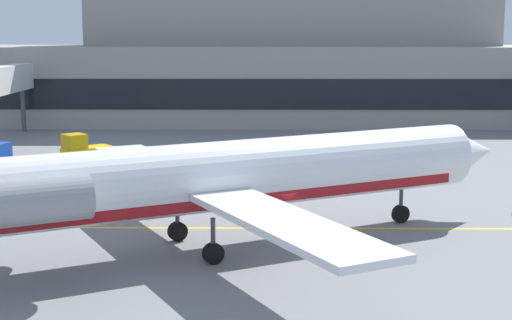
# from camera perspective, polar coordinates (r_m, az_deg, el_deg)

# --- Properties ---
(ground) EXTENTS (120.00, 120.00, 0.11)m
(ground) POSITION_cam_1_polar(r_m,az_deg,el_deg) (36.23, 0.92, -6.08)
(ground) COLOR slate
(terminal_building) EXTENTS (75.01, 13.06, 18.52)m
(terminal_building) POSITION_cam_1_polar(r_m,az_deg,el_deg) (81.86, 2.81, 7.83)
(terminal_building) COLOR gray
(terminal_building) RESTS_ON ground
(regional_jet) EXTENTS (30.09, 23.80, 9.43)m
(regional_jet) POSITION_cam_1_polar(r_m,az_deg,el_deg) (34.26, -3.38, -1.31)
(regional_jet) COLOR white
(regional_jet) RESTS_ON ground
(baggage_tug) EXTENTS (3.81, 3.69, 2.02)m
(baggage_tug) POSITION_cam_1_polar(r_m,az_deg,el_deg) (59.56, -12.61, 0.88)
(baggage_tug) COLOR #E5B20C
(baggage_tug) RESTS_ON ground
(pushback_tractor) EXTENTS (3.45, 2.44, 2.12)m
(pushback_tractor) POSITION_cam_1_polar(r_m,az_deg,el_deg) (61.69, 11.90, 1.24)
(pushback_tractor) COLOR silver
(pushback_tractor) RESTS_ON ground
(belt_loader) EXTENTS (4.05, 2.98, 2.05)m
(belt_loader) POSITION_cam_1_polar(r_m,az_deg,el_deg) (55.45, -18.00, 0.02)
(belt_loader) COLOR #1E4CB2
(belt_loader) RESTS_ON ground
(safety_cone_alpha) EXTENTS (0.47, 0.47, 0.55)m
(safety_cone_alpha) POSITION_cam_1_polar(r_m,az_deg,el_deg) (43.38, -4.18, -3.05)
(safety_cone_alpha) COLOR orange
(safety_cone_alpha) RESTS_ON ground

